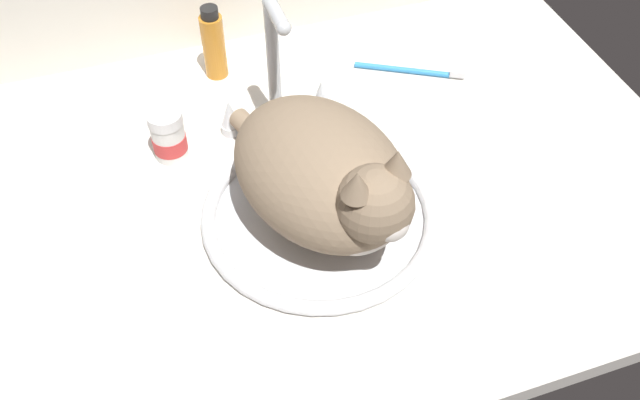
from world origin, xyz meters
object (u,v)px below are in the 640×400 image
at_px(amber_bottle, 214,44).
at_px(toothbrush, 412,70).
at_px(faucet, 275,81).
at_px(cat, 327,177).
at_px(pill_bottle, 168,136).
at_px(sink_basin, 320,215).

xyz_separation_m(amber_bottle, toothbrush, (0.32, -0.11, -0.06)).
bearing_deg(faucet, cat, -88.76).
height_order(pill_bottle, toothbrush, pill_bottle).
bearing_deg(sink_basin, pill_bottle, 131.74).
relative_size(sink_basin, toothbrush, 1.95).
bearing_deg(cat, faucet, 91.24).
distance_m(cat, pill_bottle, 0.28).
distance_m(cat, toothbrush, 0.39).
bearing_deg(amber_bottle, cat, -80.06).
bearing_deg(faucet, pill_bottle, -174.76).
bearing_deg(cat, pill_bottle, 130.32).
distance_m(faucet, toothbrush, 0.28).
distance_m(amber_bottle, toothbrush, 0.34).
bearing_deg(sink_basin, amber_bottle, 99.62).
xyz_separation_m(sink_basin, faucet, (-0.00, 0.21, 0.08)).
xyz_separation_m(pill_bottle, amber_bottle, (0.11, 0.18, 0.02)).
bearing_deg(cat, amber_bottle, 99.94).
xyz_separation_m(faucet, cat, (0.00, -0.23, 0.01)).
distance_m(sink_basin, pill_bottle, 0.26).
height_order(amber_bottle, toothbrush, amber_bottle).
bearing_deg(sink_basin, faucet, 90.00).
bearing_deg(faucet, sink_basin, -90.00).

